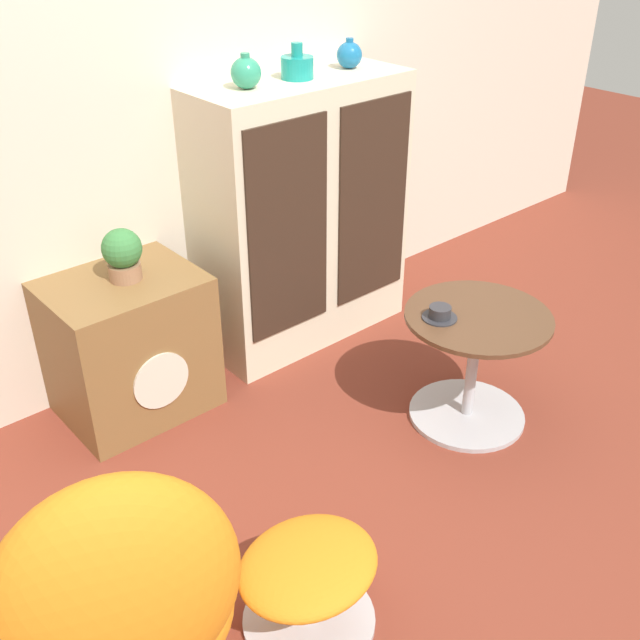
{
  "coord_description": "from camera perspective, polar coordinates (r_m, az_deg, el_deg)",
  "views": [
    {
      "loc": [
        -1.35,
        -1.26,
        1.9
      ],
      "look_at": [
        0.13,
        0.45,
        0.55
      ],
      "focal_mm": 42.0,
      "sensor_mm": 36.0,
      "label": 1
    }
  ],
  "objects": [
    {
      "name": "wall_back",
      "position": [
        3.02,
        -14.37,
        18.46
      ],
      "size": [
        6.4,
        0.06,
        2.6
      ],
      "color": "beige",
      "rests_on": "ground_plane"
    },
    {
      "name": "vase_inner_left",
      "position": [
        3.18,
        -1.75,
        18.76
      ],
      "size": [
        0.13,
        0.13,
        0.14
      ],
      "color": "teal",
      "rests_on": "sideboard"
    },
    {
      "name": "teacup",
      "position": [
        2.81,
        9.12,
        0.47
      ],
      "size": [
        0.13,
        0.13,
        0.05
      ],
      "color": "#2D2D33",
      "rests_on": "coffee_table"
    },
    {
      "name": "egg_chair",
      "position": [
        2.02,
        -15.0,
        -20.54
      ],
      "size": [
        0.72,
        0.68,
        0.8
      ],
      "color": "#B7B7BC",
      "rests_on": "ground_plane"
    },
    {
      "name": "potted_plant",
      "position": [
        2.89,
        -14.82,
        4.93
      ],
      "size": [
        0.15,
        0.15,
        0.2
      ],
      "color": "#996B4C",
      "rests_on": "tv_console"
    },
    {
      "name": "coffee_table",
      "position": [
        2.98,
        11.57,
        -3.12
      ],
      "size": [
        0.56,
        0.56,
        0.48
      ],
      "color": "#B7B7BC",
      "rests_on": "ground_plane"
    },
    {
      "name": "vase_inner_right",
      "position": [
        3.36,
        2.25,
        19.54
      ],
      "size": [
        0.11,
        0.11,
        0.12
      ],
      "color": "#196699",
      "rests_on": "sideboard"
    },
    {
      "name": "tv_console",
      "position": [
        3.06,
        -14.27,
        -1.93
      ],
      "size": [
        0.58,
        0.46,
        0.58
      ],
      "color": "brown",
      "rests_on": "ground_plane"
    },
    {
      "name": "ottoman",
      "position": [
        2.23,
        -0.88,
        -18.94
      ],
      "size": [
        0.42,
        0.39,
        0.28
      ],
      "color": "#B7B7BC",
      "rests_on": "ground_plane"
    },
    {
      "name": "sideboard",
      "position": [
        3.37,
        -1.4,
        8.04
      ],
      "size": [
        0.97,
        0.42,
        1.19
      ],
      "color": "beige",
      "rests_on": "ground_plane"
    },
    {
      "name": "vase_leftmost",
      "position": [
        3.02,
        -5.67,
        18.24
      ],
      "size": [
        0.12,
        0.12,
        0.13
      ],
      "color": "#2D8E6B",
      "rests_on": "sideboard"
    },
    {
      "name": "ground_plane",
      "position": [
        2.65,
        4.37,
        -15.14
      ],
      "size": [
        12.0,
        12.0,
        0.0
      ],
      "primitive_type": "plane",
      "color": "brown"
    }
  ]
}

